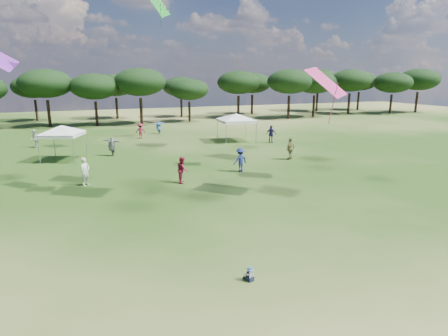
{
  "coord_description": "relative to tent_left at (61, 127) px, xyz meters",
  "views": [
    {
      "loc": [
        -4.83,
        -8.02,
        6.47
      ],
      "look_at": [
        0.61,
        6.0,
        2.77
      ],
      "focal_mm": 30.0,
      "sensor_mm": 36.0,
      "label": 1
    }
  ],
  "objects": [
    {
      "name": "tent_right",
      "position": [
        16.11,
        3.34,
        0.03
      ],
      "size": [
        6.64,
        6.64,
        3.12
      ],
      "rotation": [
        0.0,
        0.0,
        -0.07
      ],
      "color": "gray",
      "rests_on": "ground"
    },
    {
      "name": "tree_line",
      "position": [
        8.53,
        24.07,
        2.77
      ],
      "size": [
        108.78,
        17.63,
        7.77
      ],
      "color": "black",
      "rests_on": "ground"
    },
    {
      "name": "tent_left",
      "position": [
        0.0,
        0.0,
        0.0
      ],
      "size": [
        5.23,
        5.23,
        3.09
      ],
      "rotation": [
        0.0,
        0.0,
        -0.37
      ],
      "color": "gray",
      "rests_on": "ground"
    },
    {
      "name": "toddler",
      "position": [
        6.05,
        -21.47,
        -2.45
      ],
      "size": [
        0.36,
        0.38,
        0.48
      ],
      "rotation": [
        0.0,
        0.0,
        0.31
      ],
      "color": "black",
      "rests_on": "ground"
    },
    {
      "name": "festival_crowd",
      "position": [
        4.03,
        -0.15,
        -1.83
      ],
      "size": [
        29.5,
        21.63,
        1.75
      ],
      "color": "silver",
      "rests_on": "ground"
    },
    {
      "name": "ground",
      "position": [
        6.14,
        -23.34,
        -2.66
      ],
      "size": [
        140.0,
        140.0,
        0.0
      ],
      "primitive_type": "plane",
      "color": "#2B4C17",
      "rests_on": "ground"
    }
  ]
}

